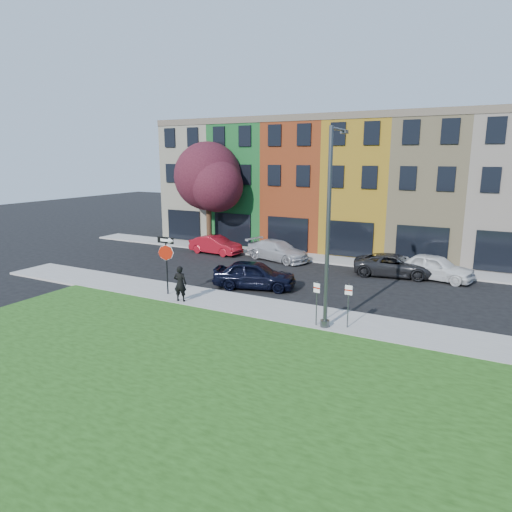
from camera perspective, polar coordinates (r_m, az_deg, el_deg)
The scene contains 16 objects.
ground at distance 20.08m, azimuth -1.87°, elevation -9.35°, with size 120.00×120.00×0.00m, color black.
sidewalk_near at distance 21.80m, azimuth 6.71°, elevation -7.48°, with size 40.00×3.00×0.12m, color gray.
sidewalk_far at distance 34.32m, azimuth 6.21°, elevation -0.13°, with size 40.00×2.40×0.12m, color gray.
grass_park at distance 12.63m, azimuth 18.29°, elevation -24.02°, with size 40.00×16.00×0.10m, color #1F4012.
rowhouse_block at distance 39.26m, azimuth 10.46°, elevation 8.58°, with size 30.00×10.12×10.00m.
stop_sign at distance 24.75m, azimuth -11.18°, elevation 0.29°, with size 1.05×0.10×3.14m.
man at distance 23.72m, azimuth -9.46°, elevation -3.42°, with size 0.77×0.60×1.85m, color black.
sedan_near at distance 26.13m, azimuth -0.17°, elevation -2.34°, with size 5.05×3.08×1.61m, color black.
parked_car_red at distance 35.54m, azimuth -5.07°, elevation 1.39°, with size 4.39×1.86×1.41m, color maroon.
parked_car_silver at distance 33.22m, azimuth 2.72°, elevation 0.69°, with size 5.34×3.22×1.45m, color #A8A8AD.
parked_car_dark at distance 30.15m, azimuth 16.89°, elevation -1.10°, with size 5.29×3.07×1.38m, color black.
parked_car_white at distance 30.06m, azimuth 21.46°, elevation -1.30°, with size 4.84×2.70×1.56m, color white.
street_lamp at distance 19.53m, azimuth 9.15°, elevation 3.32°, with size 0.46×2.58×8.52m.
parking_sign_a at distance 20.15m, azimuth 7.59°, elevation -5.21°, with size 0.32×0.12×2.00m.
parking_sign_b at distance 20.12m, azimuth 11.47°, elevation -5.42°, with size 0.32×0.08×1.97m.
tree_purple at distance 37.79m, azimuth -5.84°, elevation 9.68°, with size 6.63×5.80×8.50m.
Camera 1 is at (9.29, -16.19, 7.41)m, focal length 32.00 mm.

